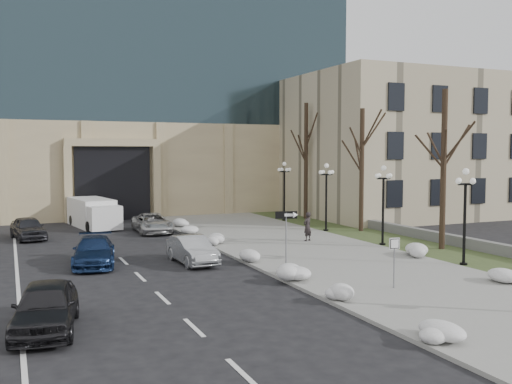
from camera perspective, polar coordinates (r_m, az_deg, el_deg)
ground at (r=19.76m, az=14.41°, el=-12.35°), size 160.00×160.00×0.00m
sidewalk at (r=33.13m, az=4.23°, el=-5.50°), size 9.00×40.00×0.12m
curb at (r=31.32m, az=-3.12°, el=-6.03°), size 0.30×40.00×0.14m
grass_strip at (r=36.58m, az=13.31°, el=-4.71°), size 4.00×40.00×0.10m
stone_wall at (r=39.31m, az=13.91°, el=-3.68°), size 0.50×30.00×0.70m
office_tower at (r=60.70m, az=-14.32°, el=16.22°), size 40.00×24.70×36.00m
classical_building at (r=54.57m, az=14.72°, el=4.37°), size 22.00×18.12×12.00m
car_a at (r=19.03m, az=-20.29°, el=-10.72°), size 2.53×4.74×1.53m
car_b at (r=28.59m, az=-6.42°, el=-5.76°), size 1.67×4.23×1.37m
car_c at (r=29.02m, az=-15.89°, el=-5.73°), size 2.71×5.03×1.38m
car_d at (r=39.79m, az=-10.33°, el=-3.08°), size 2.28×4.81×1.33m
car_e at (r=38.94m, az=-21.83°, el=-3.37°), size 2.39×4.46×1.44m
pedestrian at (r=34.92m, az=5.17°, el=-3.45°), size 0.76×0.65×1.77m
box_truck at (r=43.70m, az=-15.92°, el=-2.08°), size 3.19×6.81×2.08m
one_way_sign at (r=26.11m, az=3.42°, el=-3.01°), size 1.05×0.44×2.83m
keep_sign at (r=23.36m, az=13.67°, el=-5.85°), size 0.46×0.09×2.13m
snow_clump_a at (r=17.76m, az=17.76°, el=-13.29°), size 1.10×1.60×0.36m
snow_clump_b at (r=21.72m, az=7.80°, el=-9.94°), size 1.10×1.60×0.36m
snow_clump_c at (r=24.86m, az=3.41°, el=-8.13°), size 1.10×1.60×0.36m
snow_clump_d at (r=28.75m, az=-0.47°, el=-6.46°), size 1.10×1.60×0.36m
snow_clump_e at (r=33.59m, az=-4.41°, el=-4.95°), size 1.10×1.60×0.36m
snow_clump_f at (r=38.07m, az=-6.05°, el=-3.91°), size 1.10×1.60×0.36m
snow_clump_g at (r=42.01m, az=-7.64°, el=-3.17°), size 1.10×1.60×0.36m
snow_clump_h at (r=26.41m, az=23.99°, el=-7.75°), size 1.10×1.60×0.36m
snow_clump_i at (r=30.97m, az=15.84°, el=-5.86°), size 1.10×1.60×0.36m
lamppost_a at (r=29.06m, az=20.18°, el=-1.08°), size 1.18×1.18×4.76m
lamppost_b at (r=34.04m, az=12.61°, el=-0.22°), size 1.18×1.18×4.76m
lamppost_c at (r=39.46m, az=7.04°, el=0.41°), size 1.18×1.18×4.76m
lamppost_d at (r=45.17m, az=2.85°, el=0.89°), size 1.18×1.18×4.76m
tree_near at (r=33.39m, az=18.28°, el=4.33°), size 3.20×3.20×9.00m
tree_mid at (r=39.72m, az=10.55°, el=3.91°), size 3.20×3.20×8.50m
tree_far at (r=46.57m, az=5.03°, el=4.76°), size 3.20×3.20×9.50m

